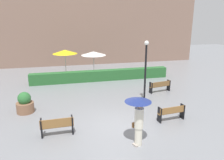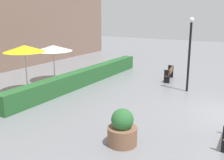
{
  "view_description": "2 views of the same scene",
  "coord_description": "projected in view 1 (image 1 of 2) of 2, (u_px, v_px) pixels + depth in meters",
  "views": [
    {
      "loc": [
        -2.55,
        -9.86,
        5.32
      ],
      "look_at": [
        1.14,
        5.39,
        0.86
      ],
      "focal_mm": 35.15,
      "sensor_mm": 36.0,
      "label": 1
    },
    {
      "loc": [
        -12.0,
        -1.07,
        4.28
      ],
      "look_at": [
        -1.26,
        5.17,
        1.16
      ],
      "focal_mm": 43.87,
      "sensor_mm": 36.0,
      "label": 2
    }
  ],
  "objects": [
    {
      "name": "bench_near_left",
      "position": [
        57.0,
        125.0,
        10.16
      ],
      "size": [
        1.52,
        0.4,
        0.88
      ],
      "color": "olive",
      "rests_on": "ground"
    },
    {
      "name": "building_facade",
      "position": [
        80.0,
        24.0,
        24.93
      ],
      "size": [
        28.0,
        1.2,
        9.32
      ],
      "primitive_type": "cube",
      "color": "#846656",
      "rests_on": "ground"
    },
    {
      "name": "ground_plane",
      "position": [
        115.0,
        125.0,
        11.25
      ],
      "size": [
        60.0,
        60.0,
        0.0
      ],
      "primitive_type": "plane",
      "color": "gray"
    },
    {
      "name": "patio_umbrella_yellow",
      "position": [
        65.0,
        52.0,
        19.45
      ],
      "size": [
        2.17,
        2.17,
        2.59
      ],
      "color": "silver",
      "rests_on": "ground"
    },
    {
      "name": "patio_umbrella_white",
      "position": [
        94.0,
        53.0,
        20.51
      ],
      "size": [
        2.33,
        2.33,
        2.29
      ],
      "color": "silver",
      "rests_on": "ground"
    },
    {
      "name": "pedestrian_with_umbrella",
      "position": [
        138.0,
        114.0,
        9.17
      ],
      "size": [
        1.13,
        1.13,
        2.13
      ],
      "color": "silver",
      "rests_on": "ground"
    },
    {
      "name": "bench_far_right",
      "position": [
        160.0,
        86.0,
        16.17
      ],
      "size": [
        1.73,
        0.64,
        0.82
      ],
      "color": "brown",
      "rests_on": "ground"
    },
    {
      "name": "hedge_strip",
      "position": [
        101.0,
        75.0,
        19.19
      ],
      "size": [
        12.03,
        0.7,
        0.91
      ],
      "primitive_type": "cube",
      "color": "#28602D",
      "rests_on": "ground"
    },
    {
      "name": "bench_near_right",
      "position": [
        172.0,
        112.0,
        11.66
      ],
      "size": [
        1.56,
        0.49,
        0.81
      ],
      "color": "olive",
      "rests_on": "ground"
    },
    {
      "name": "planter_pot",
      "position": [
        25.0,
        104.0,
        12.66
      ],
      "size": [
        0.98,
        0.98,
        1.24
      ],
      "color": "brown",
      "rests_on": "ground"
    },
    {
      "name": "lamp_post",
      "position": [
        146.0,
        66.0,
        13.65
      ],
      "size": [
        0.28,
        0.28,
        3.99
      ],
      "color": "black",
      "rests_on": "ground"
    }
  ]
}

